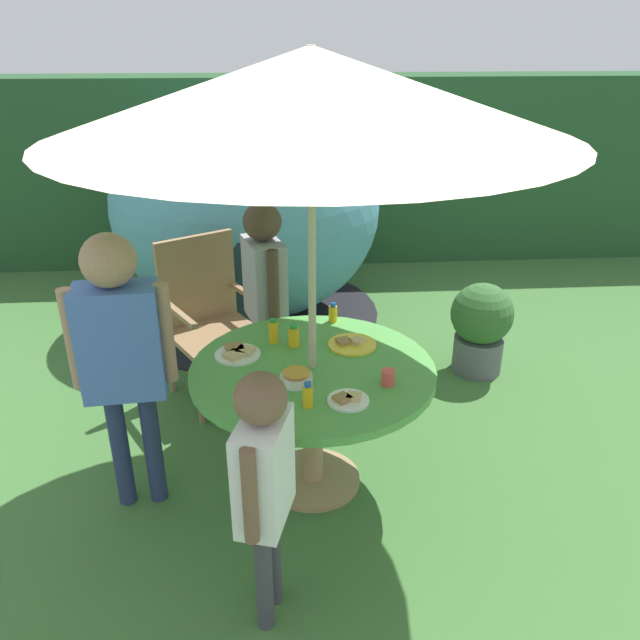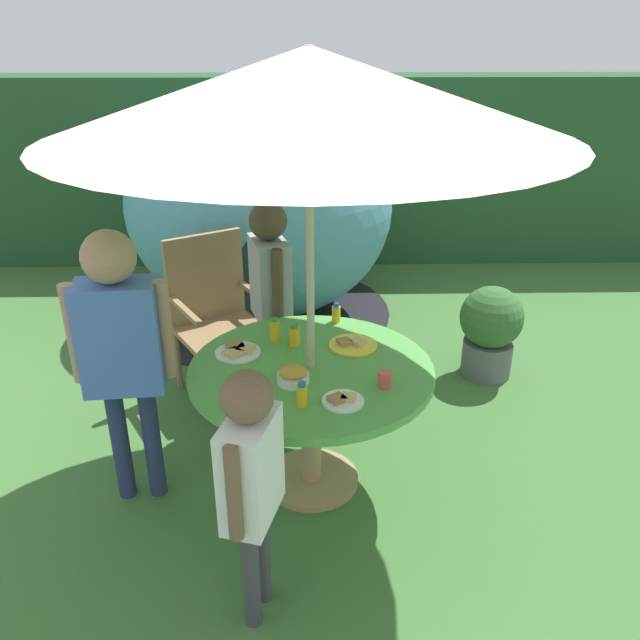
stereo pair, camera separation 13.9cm
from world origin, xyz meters
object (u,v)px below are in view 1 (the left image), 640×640
object	(u,v)px
juice_bottle_near_left	(294,336)
juice_bottle_center_front	(308,395)
garden_table	(313,388)
snack_bowl	(296,376)
child_in_white_shirt	(264,471)
plate_front_edge	(348,400)
child_in_blue_shirt	(121,342)
cup_near	(388,377)
juice_bottle_far_right	(333,313)
dome_tent	(245,209)
patio_umbrella	(311,93)
juice_bottle_near_right	(273,331)
potted_plant	(481,325)
plate_center_back	(352,344)
child_in_grey_shirt	(265,281)
plate_far_left	(238,353)
wooden_chair	(208,312)

from	to	relation	value
juice_bottle_near_left	juice_bottle_center_front	world-z (taller)	same
garden_table	snack_bowl	size ratio (longest dim) A/B	7.96
child_in_white_shirt	plate_front_edge	xyz separation A→B (m)	(0.36, 0.47, -0.01)
child_in_blue_shirt	child_in_white_shirt	distance (m)	0.98
cup_near	juice_bottle_far_right	bearing A→B (deg)	105.10
snack_bowl	cup_near	bearing A→B (deg)	-5.99
dome_tent	cup_near	bearing A→B (deg)	-66.69
juice_bottle_center_front	juice_bottle_near_left	bearing A→B (deg)	94.04
garden_table	patio_umbrella	distance (m)	1.36
juice_bottle_far_right	cup_near	distance (m)	0.72
juice_bottle_near_right	cup_near	world-z (taller)	juice_bottle_near_right
garden_table	potted_plant	world-z (taller)	garden_table
patio_umbrella	juice_bottle_near_left	world-z (taller)	patio_umbrella
garden_table	patio_umbrella	xyz separation A→B (m)	(0.00, 0.00, 1.36)
patio_umbrella	child_in_white_shirt	bearing A→B (deg)	-105.77
child_in_blue_shirt	juice_bottle_far_right	size ratio (longest dim) A/B	12.92
plate_center_back	juice_bottle_near_left	distance (m)	0.30
cup_near	juice_bottle_near_right	bearing A→B (deg)	137.74
child_in_grey_shirt	juice_bottle_far_right	distance (m)	0.48
plate_far_left	juice_bottle_near_left	world-z (taller)	juice_bottle_near_left
wooden_chair	snack_bowl	bearing A→B (deg)	-96.76
plate_center_back	juice_bottle_far_right	distance (m)	0.31
wooden_chair	plate_center_back	distance (m)	1.14
child_in_white_shirt	plate_center_back	xyz separation A→B (m)	(0.44, 1.00, -0.01)
potted_plant	child_in_blue_shirt	xyz separation A→B (m)	(-2.07, -1.18, 0.55)
juice_bottle_center_front	juice_bottle_far_right	bearing A→B (deg)	77.72
juice_bottle_near_left	cup_near	world-z (taller)	juice_bottle_near_left
wooden_chair	snack_bowl	distance (m)	1.27
patio_umbrella	plate_center_back	xyz separation A→B (m)	(0.21, 0.21, -1.23)
plate_center_back	juice_bottle_center_front	size ratio (longest dim) A/B	2.14
plate_far_left	cup_near	size ratio (longest dim) A/B	3.06
patio_umbrella	juice_bottle_far_right	distance (m)	1.30
snack_bowl	juice_bottle_near_right	xyz separation A→B (m)	(-0.10, 0.43, 0.03)
wooden_chair	juice_bottle_far_right	size ratio (longest dim) A/B	9.39
plate_far_left	plate_center_back	xyz separation A→B (m)	(0.58, 0.07, -0.00)
potted_plant	wooden_chair	bearing A→B (deg)	-176.54
snack_bowl	plate_center_back	distance (m)	0.46
child_in_grey_shirt	plate_far_left	size ratio (longest dim) A/B	5.69
plate_far_left	juice_bottle_far_right	world-z (taller)	juice_bottle_far_right
patio_umbrella	potted_plant	size ratio (longest dim) A/B	3.40
child_in_blue_shirt	plate_center_back	xyz separation A→B (m)	(1.08, 0.28, -0.19)
potted_plant	child_in_grey_shirt	xyz separation A→B (m)	(-1.44, -0.31, 0.48)
patio_umbrella	potted_plant	distance (m)	2.28
garden_table	juice_bottle_far_right	distance (m)	0.55
child_in_blue_shirt	plate_front_edge	size ratio (longest dim) A/B	7.59
dome_tent	cup_near	size ratio (longest dim) A/B	31.70
plate_far_left	juice_bottle_center_front	size ratio (longest dim) A/B	1.96
potted_plant	snack_bowl	xyz separation A→B (m)	(-1.29, -1.25, 0.38)
dome_tent	potted_plant	size ratio (longest dim) A/B	3.69
patio_umbrella	plate_far_left	world-z (taller)	patio_umbrella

